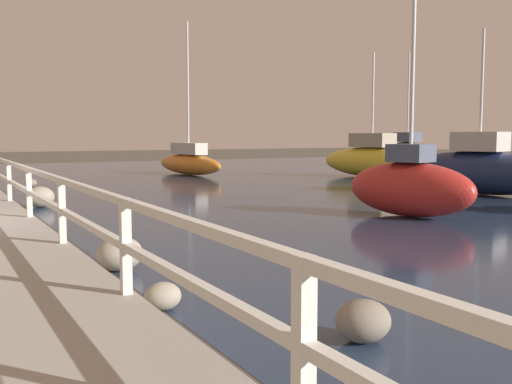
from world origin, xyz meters
The scene contains 11 objects.
railing centered at (2.03, 0.00, 0.99)m, with size 0.10×32.50×0.97m.
boulder_mid_strip centered at (2.89, 4.29, 0.28)m, with size 0.74×0.67×0.56m.
boulder_upstream centered at (2.65, -4.05, 0.25)m, with size 0.65×0.59×0.49m.
boulder_far_strip centered at (3.82, -8.02, 0.20)m, with size 0.53×0.48×0.40m.
boulder_downstream centered at (3.62, 10.88, 0.15)m, with size 0.41×0.37×0.31m.
boulder_water_edge centered at (2.53, -6.15, 0.16)m, with size 0.41×0.37×0.31m.
sailboat_yellow centered at (17.98, 8.95, 0.79)m, with size 2.14×6.05×5.57m.
sailboat_gray centered at (25.96, 15.28, 0.88)m, with size 1.39×3.52×6.86m.
sailboat_orange centered at (11.35, 14.54, 0.64)m, with size 1.56×5.82×7.25m.
sailboat_navy centered at (15.87, 1.11, 0.79)m, with size 3.14×5.84×5.25m.
sailboat_red centered at (10.21, -1.79, 0.71)m, with size 2.03×3.42×5.14m.
Camera 1 is at (0.34, -12.28, 1.92)m, focal length 42.00 mm.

